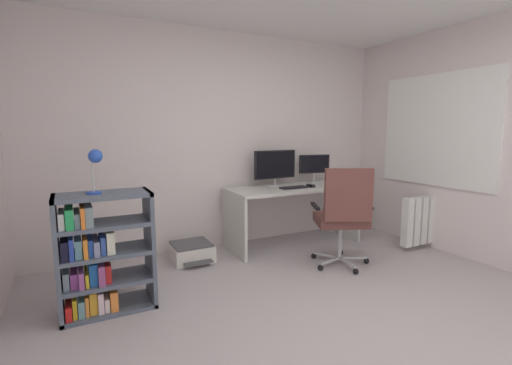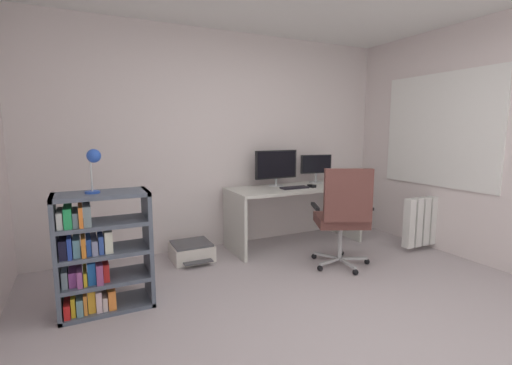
# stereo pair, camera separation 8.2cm
# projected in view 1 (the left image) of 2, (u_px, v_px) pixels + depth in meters

# --- Properties ---
(ground_plane) EXTENTS (4.48, 4.68, 0.02)m
(ground_plane) POSITION_uv_depth(u_px,v_px,m) (351.00, 337.00, 2.54)
(ground_plane) COLOR #B4A8AC
(ground_plane) RESTS_ON ground
(wall_back) EXTENTS (4.48, 0.10, 2.61)m
(wall_back) POSITION_uv_depth(u_px,v_px,m) (221.00, 141.00, 4.45)
(wall_back) COLOR silver
(wall_back) RESTS_ON ground
(window_pane) EXTENTS (0.01, 1.42, 1.24)m
(window_pane) POSITION_uv_depth(u_px,v_px,m) (437.00, 130.00, 4.30)
(window_pane) COLOR white
(window_frame) EXTENTS (0.02, 1.50, 1.32)m
(window_frame) POSITION_uv_depth(u_px,v_px,m) (436.00, 130.00, 4.30)
(window_frame) COLOR white
(desk) EXTENTS (1.67, 0.67, 0.74)m
(desk) POSITION_uv_depth(u_px,v_px,m) (293.00, 201.00, 4.52)
(desk) COLOR silver
(desk) RESTS_ON ground
(monitor_main) EXTENTS (0.58, 0.18, 0.45)m
(monitor_main) POSITION_uv_depth(u_px,v_px,m) (275.00, 166.00, 4.53)
(monitor_main) COLOR #B2B5B7
(monitor_main) RESTS_ON desk
(monitor_secondary) EXTENTS (0.43, 0.18, 0.37)m
(monitor_secondary) POSITION_uv_depth(u_px,v_px,m) (314.00, 166.00, 4.81)
(monitor_secondary) COLOR #B2B5B7
(monitor_secondary) RESTS_ON desk
(keyboard) EXTENTS (0.34, 0.13, 0.02)m
(keyboard) POSITION_uv_depth(u_px,v_px,m) (294.00, 188.00, 4.36)
(keyboard) COLOR black
(keyboard) RESTS_ON desk
(computer_mouse) EXTENTS (0.07, 0.11, 0.03)m
(computer_mouse) POSITION_uv_depth(u_px,v_px,m) (311.00, 186.00, 4.45)
(computer_mouse) COLOR black
(computer_mouse) RESTS_ON desk
(office_chair) EXTENTS (0.67, 0.67, 1.07)m
(office_chair) POSITION_uv_depth(u_px,v_px,m) (344.00, 213.00, 3.73)
(office_chair) COLOR #B7BABC
(office_chair) RESTS_ON ground
(bookshelf) EXTENTS (0.71, 0.36, 0.96)m
(bookshelf) POSITION_uv_depth(u_px,v_px,m) (98.00, 257.00, 2.83)
(bookshelf) COLOR #50596A
(bookshelf) RESTS_ON ground
(desk_lamp) EXTENTS (0.13, 0.11, 0.34)m
(desk_lamp) POSITION_uv_depth(u_px,v_px,m) (95.00, 162.00, 2.74)
(desk_lamp) COLOR blue
(desk_lamp) RESTS_ON bookshelf
(printer) EXTENTS (0.44, 0.49, 0.20)m
(printer) POSITION_uv_depth(u_px,v_px,m) (191.00, 252.00, 4.01)
(printer) COLOR silver
(printer) RESTS_ON ground
(radiator) EXTENTS (0.72, 0.10, 0.58)m
(radiator) POSITION_uv_depth(u_px,v_px,m) (425.00, 220.00, 4.42)
(radiator) COLOR white
(radiator) RESTS_ON ground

